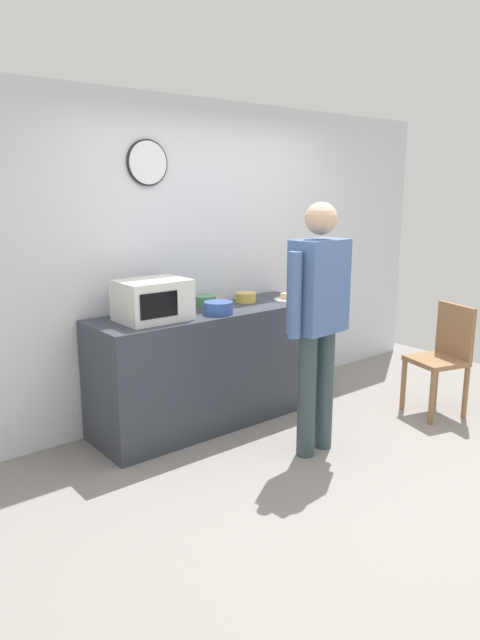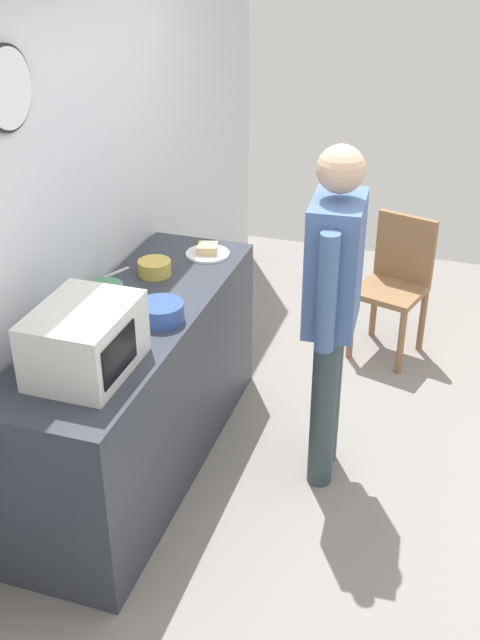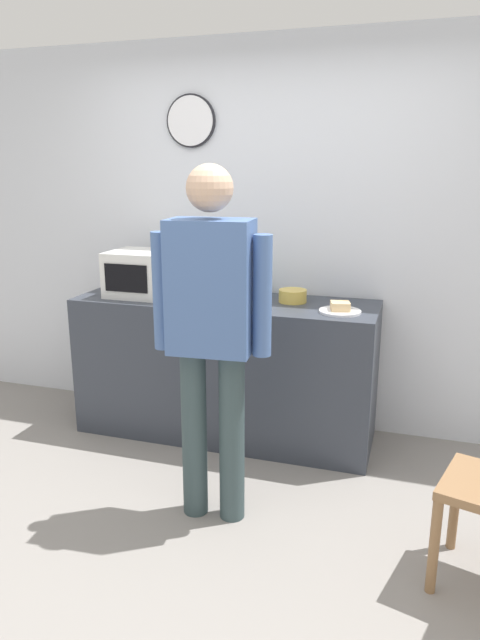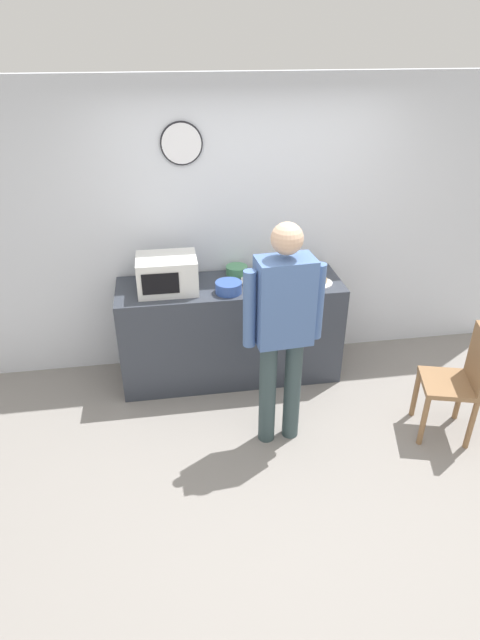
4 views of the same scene
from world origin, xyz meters
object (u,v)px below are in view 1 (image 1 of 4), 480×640
at_px(mixing_bowl, 204,300).
at_px(wooden_chair, 444,354).
at_px(microwave, 153,300).
at_px(fork_utensil, 217,306).
at_px(salad_bowl, 219,308).
at_px(cereal_bowl, 246,297).
at_px(person_standing, 318,310).
at_px(spoon_utensil, 227,299).
at_px(sandwich_plate, 289,298).

relative_size(mixing_bowl, wooden_chair, 0.21).
relative_size(microwave, fork_utensil, 2.94).
bearing_deg(salad_bowl, cereal_bowl, 26.85).
bearing_deg(cereal_bowl, person_standing, -100.11).
xyz_separation_m(cereal_bowl, spoon_utensil, (-0.05, 0.21, -0.04)).
distance_m(salad_bowl, spoon_utensil, 0.61).
height_order(salad_bowl, person_standing, person_standing).
distance_m(fork_utensil, wooden_chair, 1.96).
relative_size(fork_utensil, spoon_utensil, 1.00).
relative_size(microwave, wooden_chair, 0.53).
xyz_separation_m(sandwich_plate, cereal_bowl, (-0.33, 0.18, 0.02)).
bearing_deg(microwave, mixing_bowl, 20.39).
xyz_separation_m(fork_utensil, person_standing, (0.14, -1.00, 0.11)).
xyz_separation_m(microwave, spoon_utensil, (0.92, 0.31, -0.15)).
bearing_deg(spoon_utensil, cereal_bowl, -76.91).
bearing_deg(sandwich_plate, person_standing, -121.60).
xyz_separation_m(sandwich_plate, salad_bowl, (-0.80, -0.05, 0.03)).
distance_m(mixing_bowl, spoon_utensil, 0.31).
xyz_separation_m(salad_bowl, spoon_utensil, (0.42, 0.44, -0.04)).
height_order(sandwich_plate, wooden_chair, sandwich_plate).
bearing_deg(sandwich_plate, fork_utensil, 165.18).
bearing_deg(spoon_utensil, mixing_bowl, -165.25).
height_order(fork_utensil, person_standing, person_standing).
height_order(sandwich_plate, cereal_bowl, cereal_bowl).
distance_m(sandwich_plate, salad_bowl, 0.80).
bearing_deg(microwave, cereal_bowl, 6.17).
distance_m(sandwich_plate, person_standing, 0.98).
relative_size(salad_bowl, spoon_utensil, 1.32).
distance_m(spoon_utensil, person_standing, 1.23).
height_order(microwave, cereal_bowl, microwave).
distance_m(sandwich_plate, cereal_bowl, 0.38).
distance_m(salad_bowl, wooden_chair, 1.97).
bearing_deg(microwave, salad_bowl, -14.69).
bearing_deg(fork_utensil, sandwich_plate, -14.82).
relative_size(sandwich_plate, salad_bowl, 1.12).
bearing_deg(wooden_chair, mixing_bowl, 139.90).
xyz_separation_m(microwave, sandwich_plate, (1.30, -0.08, -0.13)).
height_order(microwave, wooden_chair, microwave).
relative_size(microwave, cereal_bowl, 2.79).
bearing_deg(cereal_bowl, fork_utensil, -177.64).
distance_m(sandwich_plate, fork_utensil, 0.67).
height_order(cereal_bowl, fork_utensil, cereal_bowl).
distance_m(mixing_bowl, wooden_chair, 2.07).
xyz_separation_m(sandwich_plate, mixing_bowl, (-0.67, 0.31, 0.02)).
distance_m(microwave, salad_bowl, 0.53).
bearing_deg(salad_bowl, sandwich_plate, 3.78).
xyz_separation_m(microwave, fork_utensil, (0.65, 0.09, -0.15)).
relative_size(sandwich_plate, spoon_utensil, 1.48).
bearing_deg(sandwich_plate, cereal_bowl, 150.81).
xyz_separation_m(microwave, salad_bowl, (0.50, -0.13, -0.10)).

